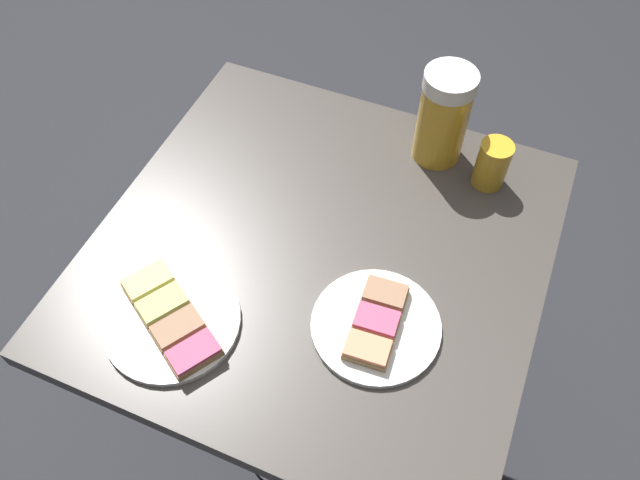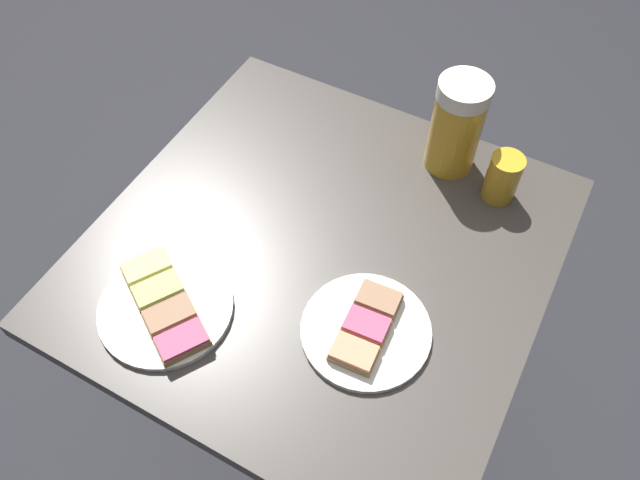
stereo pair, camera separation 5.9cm
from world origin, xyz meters
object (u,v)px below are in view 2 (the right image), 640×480
at_px(plate_near, 366,329).
at_px(beer_glass_small, 503,178).
at_px(plate_far, 165,306).
at_px(beer_mug, 456,124).

bearing_deg(plate_near, beer_glass_small, 76.58).
xyz_separation_m(plate_far, beer_mug, (0.26, 0.49, 0.08)).
relative_size(plate_near, beer_glass_small, 2.20).
bearing_deg(plate_near, beer_mug, 93.29).
relative_size(plate_near, plate_far, 0.95).
relative_size(plate_far, beer_glass_small, 2.32).
bearing_deg(plate_far, plate_near, 21.23).
height_order(beer_mug, beer_glass_small, beer_mug).
height_order(plate_near, beer_mug, beer_mug).
height_order(plate_far, beer_mug, beer_mug).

